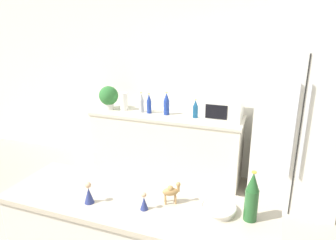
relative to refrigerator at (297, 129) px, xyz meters
name	(u,v)px	position (x,y,z in m)	size (l,w,h in m)	color
wall_back	(204,85)	(-1.19, 0.41, 0.36)	(8.00, 0.06, 2.55)	silver
back_counter	(166,145)	(-1.62, 0.08, -0.46)	(2.06, 0.63, 0.92)	silver
refrigerator	(297,129)	(0.00, 0.00, 0.00)	(0.94, 0.75, 1.84)	silver
potted_plant	(109,96)	(-2.47, 0.04, 0.18)	(0.27, 0.27, 0.33)	silver
paper_towel_roll	(124,101)	(-2.24, 0.06, 0.12)	(0.11, 0.11, 0.25)	white
microwave	(222,108)	(-0.88, 0.10, 0.14)	(0.48, 0.37, 0.28)	white
back_bottle_0	(149,104)	(-1.85, 0.04, 0.13)	(0.06, 0.06, 0.27)	navy
back_bottle_1	(141,103)	(-1.97, 0.06, 0.13)	(0.07, 0.07, 0.27)	#B2B7BC
back_bottle_2	(195,109)	(-1.21, 0.05, 0.11)	(0.07, 0.07, 0.24)	navy
back_bottle_3	(166,104)	(-1.61, 0.06, 0.14)	(0.08, 0.08, 0.30)	navy
wine_bottle	(252,197)	(-0.35, -1.93, 0.18)	(0.08, 0.08, 0.32)	#235628
fruit_bowl	(218,208)	(-0.54, -1.92, 0.06)	(0.23, 0.23, 0.05)	white
camel_figurine	(171,191)	(-0.85, -1.93, 0.12)	(0.12, 0.09, 0.15)	#A87F4C
wise_man_figurine_blue	(89,194)	(-1.35, -2.11, 0.10)	(0.06, 0.06, 0.15)	navy
wise_man_figurine_crimson	(144,202)	(-0.98, -2.06, 0.08)	(0.05, 0.05, 0.12)	navy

